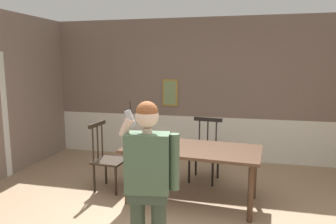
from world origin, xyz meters
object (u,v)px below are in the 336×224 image
object	(u,v)px
dining_table	(192,154)
person_figure	(148,177)
chair_near_window	(108,158)
chair_by_doorway	(205,152)

from	to	relation	value
dining_table	person_figure	size ratio (longest dim) A/B	1.20
chair_near_window	person_figure	xyz separation A→B (m)	(1.16, -1.66, 0.41)
chair_near_window	chair_by_doorway	distance (m)	1.57
chair_by_doorway	person_figure	distance (m)	2.45
person_figure	chair_by_doorway	bearing A→B (deg)	-104.07
person_figure	chair_near_window	bearing A→B (deg)	-63.85
person_figure	dining_table	bearing A→B (deg)	-104.22
chair_by_doorway	person_figure	xyz separation A→B (m)	(-0.22, -2.40, 0.43)
dining_table	person_figure	world-z (taller)	person_figure
dining_table	chair_near_window	xyz separation A→B (m)	(-1.31, 0.11, -0.20)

